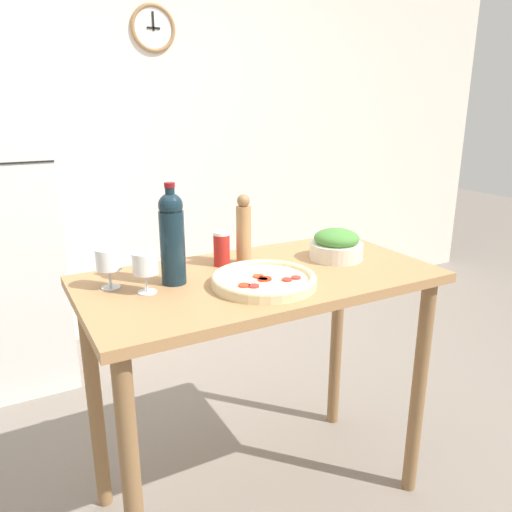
{
  "coord_description": "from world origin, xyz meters",
  "views": [
    {
      "loc": [
        -0.81,
        -1.46,
        1.54
      ],
      "look_at": [
        0.0,
        0.03,
        1.02
      ],
      "focal_mm": 35.0,
      "sensor_mm": 36.0,
      "label": 1
    }
  ],
  "objects_px": {
    "salt_canister": "(222,249)",
    "homemade_pizza": "(264,280)",
    "wine_glass_near": "(145,265)",
    "pepper_mill": "(244,231)",
    "salad_bowl": "(336,245)",
    "wine_bottle": "(172,236)",
    "wine_glass_far": "(109,260)"
  },
  "relations": [
    {
      "from": "wine_glass_near",
      "to": "pepper_mill",
      "type": "relative_size",
      "value": 0.51
    },
    {
      "from": "pepper_mill",
      "to": "homemade_pizza",
      "type": "distance_m",
      "value": 0.28
    },
    {
      "from": "wine_bottle",
      "to": "wine_glass_near",
      "type": "bearing_deg",
      "value": -157.41
    },
    {
      "from": "wine_bottle",
      "to": "salad_bowl",
      "type": "distance_m",
      "value": 0.66
    },
    {
      "from": "wine_glass_far",
      "to": "salt_canister",
      "type": "relative_size",
      "value": 1.04
    },
    {
      "from": "wine_bottle",
      "to": "pepper_mill",
      "type": "xyz_separation_m",
      "value": [
        0.31,
        0.08,
        -0.04
      ]
    },
    {
      "from": "wine_glass_near",
      "to": "salad_bowl",
      "type": "height_order",
      "value": "wine_glass_near"
    },
    {
      "from": "salad_bowl",
      "to": "salt_canister",
      "type": "bearing_deg",
      "value": 162.23
    },
    {
      "from": "wine_glass_far",
      "to": "pepper_mill",
      "type": "distance_m",
      "value": 0.51
    },
    {
      "from": "wine_glass_far",
      "to": "pepper_mill",
      "type": "xyz_separation_m",
      "value": [
        0.51,
        0.03,
        0.03
      ]
    },
    {
      "from": "salad_bowl",
      "to": "homemade_pizza",
      "type": "relative_size",
      "value": 0.59
    },
    {
      "from": "wine_bottle",
      "to": "wine_glass_far",
      "type": "xyz_separation_m",
      "value": [
        -0.2,
        0.05,
        -0.07
      ]
    },
    {
      "from": "salad_bowl",
      "to": "homemade_pizza",
      "type": "height_order",
      "value": "salad_bowl"
    },
    {
      "from": "wine_glass_near",
      "to": "salt_canister",
      "type": "xyz_separation_m",
      "value": [
        0.33,
        0.14,
        -0.03
      ]
    },
    {
      "from": "wine_glass_near",
      "to": "pepper_mill",
      "type": "xyz_separation_m",
      "value": [
        0.41,
        0.13,
        0.03
      ]
    },
    {
      "from": "wine_glass_near",
      "to": "salad_bowl",
      "type": "bearing_deg",
      "value": 0.4
    },
    {
      "from": "wine_glass_far",
      "to": "salad_bowl",
      "type": "xyz_separation_m",
      "value": [
        0.85,
        -0.09,
        -0.04
      ]
    },
    {
      "from": "salt_canister",
      "to": "homemade_pizza",
      "type": "bearing_deg",
      "value": -83.2
    },
    {
      "from": "wine_glass_far",
      "to": "homemade_pizza",
      "type": "height_order",
      "value": "wine_glass_far"
    },
    {
      "from": "salad_bowl",
      "to": "wine_bottle",
      "type": "bearing_deg",
      "value": 176.53
    },
    {
      "from": "pepper_mill",
      "to": "wine_bottle",
      "type": "bearing_deg",
      "value": -165.03
    },
    {
      "from": "salad_bowl",
      "to": "salt_canister",
      "type": "distance_m",
      "value": 0.45
    },
    {
      "from": "wine_bottle",
      "to": "wine_glass_far",
      "type": "height_order",
      "value": "wine_bottle"
    },
    {
      "from": "wine_bottle",
      "to": "pepper_mill",
      "type": "distance_m",
      "value": 0.32
    },
    {
      "from": "wine_bottle",
      "to": "homemade_pizza",
      "type": "height_order",
      "value": "wine_bottle"
    },
    {
      "from": "homemade_pizza",
      "to": "salt_canister",
      "type": "relative_size",
      "value": 2.7
    },
    {
      "from": "pepper_mill",
      "to": "salad_bowl",
      "type": "bearing_deg",
      "value": -19.54
    },
    {
      "from": "homemade_pizza",
      "to": "salad_bowl",
      "type": "bearing_deg",
      "value": 17.81
    },
    {
      "from": "salt_canister",
      "to": "wine_glass_near",
      "type": "bearing_deg",
      "value": -156.7
    },
    {
      "from": "homemade_pizza",
      "to": "salt_canister",
      "type": "bearing_deg",
      "value": 96.8
    },
    {
      "from": "homemade_pizza",
      "to": "wine_glass_near",
      "type": "bearing_deg",
      "value": 161.38
    },
    {
      "from": "salad_bowl",
      "to": "salt_canister",
      "type": "height_order",
      "value": "salt_canister"
    }
  ]
}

